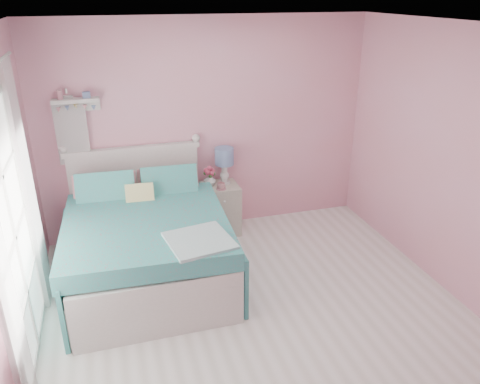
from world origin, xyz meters
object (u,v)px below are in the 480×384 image
bed (146,244)px  teacup (221,186)px  table_lamp (224,159)px  vase (210,180)px  nightstand (220,209)px

bed → teacup: size_ratio=20.59×
table_lamp → vase: bearing=-173.3°
table_lamp → teacup: table_lamp is taller
bed → vase: 1.23m
bed → nightstand: (1.00, 0.78, -0.08)m
bed → vase: bed is taller
table_lamp → teacup: 0.34m
nightstand → bed: bearing=-142.1°
nightstand → teacup: 0.38m
teacup → table_lamp: bearing=62.6°
nightstand → vase: (-0.12, 0.02, 0.39)m
nightstand → table_lamp: size_ratio=1.39×
table_lamp → teacup: (-0.09, -0.17, -0.28)m
table_lamp → vase: table_lamp is taller
nightstand → table_lamp: 0.64m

